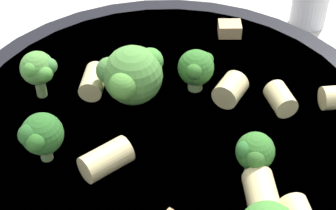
{
  "coord_description": "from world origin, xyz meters",
  "views": [
    {
      "loc": [
        0.02,
        -0.27,
        0.28
      ],
      "look_at": [
        0.0,
        0.0,
        0.04
      ],
      "focal_mm": 60.0,
      "sensor_mm": 36.0,
      "label": 1
    }
  ],
  "objects_px": {
    "rigatoni_6": "(281,99)",
    "pasta_bowl": "(168,131)",
    "rigatoni_5": "(262,196)",
    "rigatoni_1": "(230,90)",
    "rigatoni_3": "(94,82)",
    "broccoli_floret_4": "(132,75)",
    "rigatoni_0": "(106,159)",
    "broccoli_floret_5": "(197,68)",
    "broccoli_floret_1": "(41,135)",
    "chicken_chunk_1": "(230,29)",
    "broccoli_floret_0": "(254,153)",
    "broccoli_floret_3": "(38,69)"
  },
  "relations": [
    {
      "from": "broccoli_floret_4",
      "to": "rigatoni_1",
      "type": "bearing_deg",
      "value": 3.37
    },
    {
      "from": "rigatoni_1",
      "to": "rigatoni_0",
      "type": "bearing_deg",
      "value": -137.46
    },
    {
      "from": "broccoli_floret_0",
      "to": "rigatoni_1",
      "type": "height_order",
      "value": "broccoli_floret_0"
    },
    {
      "from": "rigatoni_5",
      "to": "pasta_bowl",
      "type": "bearing_deg",
      "value": 128.19
    },
    {
      "from": "rigatoni_6",
      "to": "pasta_bowl",
      "type": "bearing_deg",
      "value": -169.8
    },
    {
      "from": "broccoli_floret_3",
      "to": "rigatoni_1",
      "type": "height_order",
      "value": "broccoli_floret_3"
    },
    {
      "from": "pasta_bowl",
      "to": "rigatoni_3",
      "type": "bearing_deg",
      "value": 155.76
    },
    {
      "from": "rigatoni_0",
      "to": "rigatoni_5",
      "type": "distance_m",
      "value": 0.09
    },
    {
      "from": "broccoli_floret_1",
      "to": "rigatoni_5",
      "type": "distance_m",
      "value": 0.13
    },
    {
      "from": "rigatoni_0",
      "to": "rigatoni_6",
      "type": "height_order",
      "value": "rigatoni_0"
    },
    {
      "from": "broccoli_floret_1",
      "to": "rigatoni_3",
      "type": "xyz_separation_m",
      "value": [
        0.02,
        0.07,
        -0.01
      ]
    },
    {
      "from": "broccoli_floret_0",
      "to": "broccoli_floret_1",
      "type": "distance_m",
      "value": 0.12
    },
    {
      "from": "pasta_bowl",
      "to": "rigatoni_3",
      "type": "distance_m",
      "value": 0.06
    },
    {
      "from": "rigatoni_0",
      "to": "chicken_chunk_1",
      "type": "bearing_deg",
      "value": 62.85
    },
    {
      "from": "rigatoni_1",
      "to": "broccoli_floret_5",
      "type": "bearing_deg",
      "value": 154.39
    },
    {
      "from": "broccoli_floret_5",
      "to": "rigatoni_5",
      "type": "height_order",
      "value": "broccoli_floret_5"
    },
    {
      "from": "broccoli_floret_3",
      "to": "rigatoni_0",
      "type": "height_order",
      "value": "broccoli_floret_3"
    },
    {
      "from": "rigatoni_0",
      "to": "rigatoni_5",
      "type": "xyz_separation_m",
      "value": [
        0.09,
        -0.02,
        0.0
      ]
    },
    {
      "from": "broccoli_floret_1",
      "to": "rigatoni_5",
      "type": "xyz_separation_m",
      "value": [
        0.13,
        -0.03,
        -0.01
      ]
    },
    {
      "from": "broccoli_floret_4",
      "to": "rigatoni_0",
      "type": "height_order",
      "value": "broccoli_floret_4"
    },
    {
      "from": "rigatoni_0",
      "to": "rigatoni_6",
      "type": "relative_size",
      "value": 1.36
    },
    {
      "from": "broccoli_floret_4",
      "to": "rigatoni_3",
      "type": "height_order",
      "value": "broccoli_floret_4"
    },
    {
      "from": "broccoli_floret_5",
      "to": "rigatoni_3",
      "type": "distance_m",
      "value": 0.07
    },
    {
      "from": "rigatoni_3",
      "to": "rigatoni_5",
      "type": "xyz_separation_m",
      "value": [
        0.11,
        -0.09,
        0.0
      ]
    },
    {
      "from": "broccoli_floret_3",
      "to": "rigatoni_5",
      "type": "bearing_deg",
      "value": -31.33
    },
    {
      "from": "rigatoni_6",
      "to": "broccoli_floret_0",
      "type": "bearing_deg",
      "value": -109.68
    },
    {
      "from": "broccoli_floret_3",
      "to": "broccoli_floret_1",
      "type": "bearing_deg",
      "value": -75.8
    },
    {
      "from": "broccoli_floret_5",
      "to": "rigatoni_5",
      "type": "bearing_deg",
      "value": -69.27
    },
    {
      "from": "broccoli_floret_4",
      "to": "rigatoni_5",
      "type": "relative_size",
      "value": 1.48
    },
    {
      "from": "pasta_bowl",
      "to": "broccoli_floret_1",
      "type": "bearing_deg",
      "value": -148.92
    },
    {
      "from": "rigatoni_1",
      "to": "chicken_chunk_1",
      "type": "distance_m",
      "value": 0.08
    },
    {
      "from": "rigatoni_3",
      "to": "chicken_chunk_1",
      "type": "bearing_deg",
      "value": 38.37
    },
    {
      "from": "broccoli_floret_0",
      "to": "rigatoni_3",
      "type": "xyz_separation_m",
      "value": [
        -0.1,
        0.07,
        -0.01
      ]
    },
    {
      "from": "rigatoni_1",
      "to": "broccoli_floret_3",
      "type": "bearing_deg",
      "value": -178.32
    },
    {
      "from": "broccoli_floret_3",
      "to": "rigatoni_6",
      "type": "distance_m",
      "value": 0.16
    },
    {
      "from": "broccoli_floret_1",
      "to": "broccoli_floret_5",
      "type": "relative_size",
      "value": 1.08
    },
    {
      "from": "pasta_bowl",
      "to": "rigatoni_6",
      "type": "relative_size",
      "value": 13.69
    },
    {
      "from": "rigatoni_3",
      "to": "rigatoni_6",
      "type": "xyz_separation_m",
      "value": [
        0.13,
        -0.01,
        -0.0
      ]
    },
    {
      "from": "rigatoni_0",
      "to": "rigatoni_3",
      "type": "xyz_separation_m",
      "value": [
        -0.02,
        0.07,
        -0.0
      ]
    },
    {
      "from": "broccoli_floret_5",
      "to": "rigatoni_1",
      "type": "relative_size",
      "value": 1.47
    },
    {
      "from": "rigatoni_5",
      "to": "chicken_chunk_1",
      "type": "bearing_deg",
      "value": 94.65
    },
    {
      "from": "broccoli_floret_0",
      "to": "rigatoni_5",
      "type": "xyz_separation_m",
      "value": [
        0.0,
        -0.02,
        -0.01
      ]
    },
    {
      "from": "rigatoni_5",
      "to": "chicken_chunk_1",
      "type": "height_order",
      "value": "rigatoni_5"
    },
    {
      "from": "broccoli_floret_1",
      "to": "rigatoni_0",
      "type": "xyz_separation_m",
      "value": [
        0.04,
        -0.01,
        -0.01
      ]
    },
    {
      "from": "broccoli_floret_1",
      "to": "rigatoni_0",
      "type": "relative_size",
      "value": 1.11
    },
    {
      "from": "rigatoni_0",
      "to": "rigatoni_3",
      "type": "height_order",
      "value": "rigatoni_0"
    },
    {
      "from": "rigatoni_1",
      "to": "rigatoni_5",
      "type": "distance_m",
      "value": 0.09
    },
    {
      "from": "pasta_bowl",
      "to": "broccoli_floret_1",
      "type": "relative_size",
      "value": 9.03
    },
    {
      "from": "rigatoni_1",
      "to": "rigatoni_3",
      "type": "bearing_deg",
      "value": 177.32
    },
    {
      "from": "rigatoni_6",
      "to": "broccoli_floret_5",
      "type": "bearing_deg",
      "value": 163.04
    }
  ]
}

